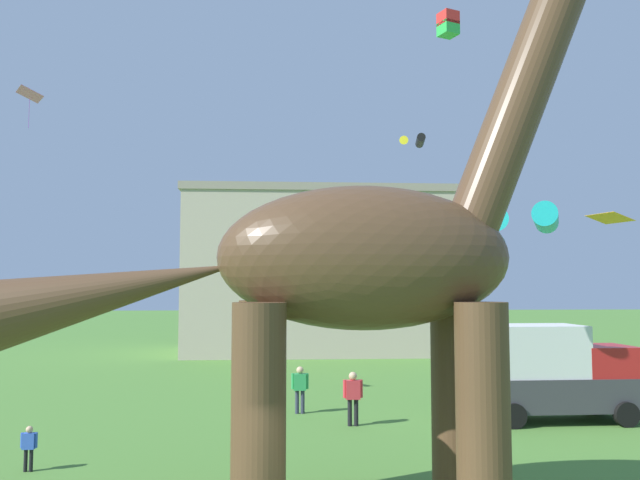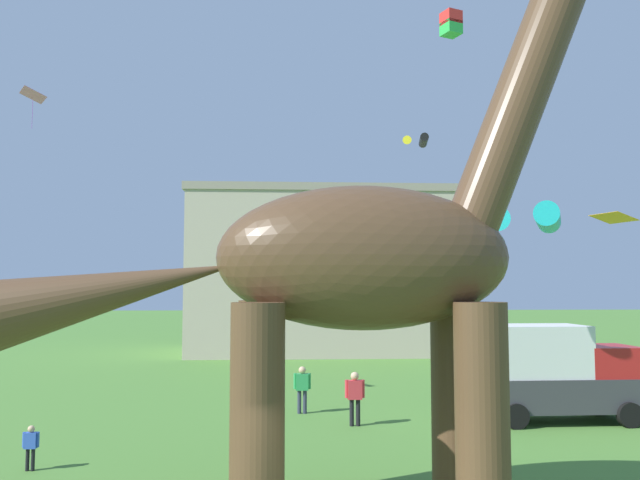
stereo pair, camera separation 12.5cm
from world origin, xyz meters
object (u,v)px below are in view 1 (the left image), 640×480
(person_watching_child, at_px, (29,444))
(kite_near_low, at_px, (448,24))
(kite_drifting, at_px, (417,141))
(person_vendor_side, at_px, (353,393))
(kite_apex, at_px, (610,218))
(dinosaur_sculpture, at_px, (361,258))
(kite_high_right, at_px, (30,94))
(parked_box_truck, at_px, (547,371))
(person_photographer, at_px, (300,385))
(kite_mid_left, at_px, (535,218))

(person_watching_child, distance_m, kite_near_low, 23.50)
(kite_drifting, bearing_deg, kite_near_low, -84.39)
(person_vendor_side, bearing_deg, kite_apex, 54.60)
(dinosaur_sculpture, distance_m, kite_near_low, 19.65)
(person_watching_child, xyz_separation_m, kite_drifting, (13.12, 15.78, 11.41))
(person_watching_child, bearing_deg, kite_drifting, -79.26)
(person_watching_child, xyz_separation_m, kite_near_low, (13.58, 11.10, 15.65))
(dinosaur_sculpture, xyz_separation_m, kite_high_right, (-10.78, 11.08, 6.50))
(parked_box_truck, relative_size, person_photographer, 3.42)
(kite_near_low, xyz_separation_m, kite_mid_left, (-0.08, -9.31, -9.84))
(person_photographer, xyz_separation_m, kite_high_right, (-9.93, 0.50, 10.53))
(person_vendor_side, bearing_deg, parked_box_truck, 31.36)
(person_watching_child, bearing_deg, person_vendor_side, -101.09)
(person_vendor_side, height_order, kite_high_right, kite_high_right)
(parked_box_truck, distance_m, kite_apex, 9.67)
(person_photographer, height_order, kite_mid_left, kite_mid_left)
(kite_drifting, distance_m, kite_apex, 10.14)
(dinosaur_sculpture, bearing_deg, parked_box_truck, 23.76)
(kite_near_low, bearing_deg, kite_mid_left, -90.49)
(dinosaur_sculpture, height_order, kite_high_right, dinosaur_sculpture)
(dinosaur_sculpture, height_order, parked_box_truck, dinosaur_sculpture)
(parked_box_truck, distance_m, kite_high_right, 20.84)
(dinosaur_sculpture, relative_size, kite_mid_left, 5.44)
(person_watching_child, xyz_separation_m, kite_apex, (20.43, 10.46, 6.83))
(kite_near_low, height_order, kite_high_right, kite_near_low)
(person_vendor_side, relative_size, kite_drifting, 1.07)
(dinosaur_sculpture, xyz_separation_m, person_vendor_side, (0.80, 8.44, -3.98))
(kite_high_right, xyz_separation_m, kite_mid_left, (16.62, -5.43, -5.06))
(person_photographer, xyz_separation_m, kite_drifting, (6.32, 9.06, 11.07))
(kite_high_right, distance_m, kite_apex, 24.12)
(parked_box_truck, bearing_deg, kite_drifting, 99.19)
(person_watching_child, distance_m, kite_mid_left, 14.80)
(person_vendor_side, bearing_deg, person_photographer, 156.19)
(person_photographer, xyz_separation_m, kite_mid_left, (6.70, -4.93, 5.47))
(kite_high_right, bearing_deg, kite_drifting, 27.80)
(parked_box_truck, bearing_deg, kite_near_low, 102.57)
(kite_high_right, bearing_deg, person_photographer, -2.88)
(kite_high_right, bearing_deg, kite_near_low, 13.10)
(person_photographer, height_order, kite_near_low, kite_near_low)
(parked_box_truck, xyz_separation_m, kite_mid_left, (-1.57, -3.13, 4.82))
(dinosaur_sculpture, distance_m, kite_apex, 19.35)
(person_watching_child, relative_size, kite_drifting, 0.67)
(dinosaur_sculpture, bearing_deg, person_photographer, 68.55)
(kite_high_right, height_order, kite_apex, kite_high_right)
(kite_apex, bearing_deg, person_watching_child, -152.89)
(person_watching_child, height_order, kite_near_low, kite_near_low)
(parked_box_truck, bearing_deg, person_photographer, 166.73)
(kite_apex, bearing_deg, kite_drifting, 143.97)
(parked_box_truck, xyz_separation_m, person_watching_child, (-15.07, -4.91, -0.99))
(person_watching_child, height_order, person_vendor_side, person_vendor_side)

